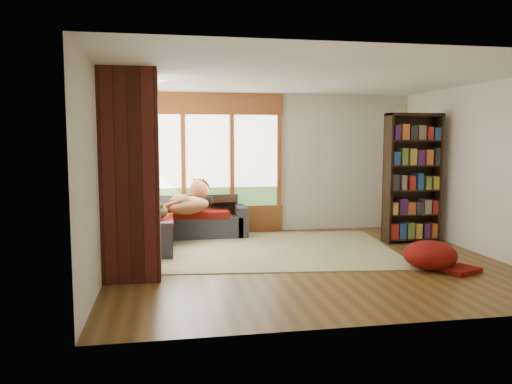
{
  "coord_description": "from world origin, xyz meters",
  "views": [
    {
      "loc": [
        -1.96,
        -6.76,
        1.74
      ],
      "look_at": [
        -0.62,
        0.66,
        0.95
      ],
      "focal_mm": 35.0,
      "sensor_mm": 36.0,
      "label": 1
    }
  ],
  "objects": [
    {
      "name": "pouf",
      "position": [
        1.53,
        -0.68,
        0.21
      ],
      "size": [
        0.89,
        0.89,
        0.38
      ],
      "primitive_type": "ellipsoid",
      "rotation": [
        0.0,
        0.0,
        -0.31
      ],
      "color": "maroon",
      "rests_on": "area_rug"
    },
    {
      "name": "brick_chimney",
      "position": [
        -2.4,
        -0.35,
        1.3
      ],
      "size": [
        0.7,
        0.7,
        2.6
      ],
      "primitive_type": "cube",
      "color": "#471914",
      "rests_on": "ground"
    },
    {
      "name": "throw_pillows",
      "position": [
        -1.86,
        1.75,
        0.77
      ],
      "size": [
        1.98,
        1.68,
        0.45
      ],
      "color": "#34261A",
      "rests_on": "sectional_sofa"
    },
    {
      "name": "bookshelf",
      "position": [
        2.14,
        1.05,
        1.09
      ],
      "size": [
        0.94,
        0.31,
        2.18
      ],
      "color": "black",
      "rests_on": "ground"
    },
    {
      "name": "wall_back",
      "position": [
        0.0,
        2.5,
        1.3
      ],
      "size": [
        5.5,
        0.04,
        2.6
      ],
      "primitive_type": "cube",
      "color": "silver",
      "rests_on": "ground"
    },
    {
      "name": "wall_front",
      "position": [
        0.0,
        -2.5,
        1.3
      ],
      "size": [
        5.5,
        0.04,
        2.6
      ],
      "primitive_type": "cube",
      "color": "silver",
      "rests_on": "ground"
    },
    {
      "name": "floor",
      "position": [
        0.0,
        0.0,
        0.0
      ],
      "size": [
        5.5,
        5.5,
        0.0
      ],
      "primitive_type": "plane",
      "color": "#4C3315",
      "rests_on": "ground"
    },
    {
      "name": "wall_left",
      "position": [
        -2.75,
        0.0,
        1.3
      ],
      "size": [
        0.04,
        5.0,
        2.6
      ],
      "primitive_type": "cube",
      "color": "silver",
      "rests_on": "ground"
    },
    {
      "name": "sectional_sofa",
      "position": [
        -1.95,
        1.7,
        0.3
      ],
      "size": [
        2.2,
        2.2,
        0.8
      ],
      "rotation": [
        0.0,
        0.0,
        0.04
      ],
      "color": "#292830",
      "rests_on": "ground"
    },
    {
      "name": "ceiling",
      "position": [
        0.0,
        0.0,
        2.6
      ],
      "size": [
        5.5,
        5.5,
        0.0
      ],
      "primitive_type": "plane",
      "color": "white"
    },
    {
      "name": "roller_blind",
      "position": [
        -2.69,
        2.03,
        1.75
      ],
      "size": [
        0.03,
        0.72,
        0.9
      ],
      "primitive_type": "cube",
      "color": "gray",
      "rests_on": "wall_left"
    },
    {
      "name": "wall_right",
      "position": [
        2.75,
        0.0,
        1.3
      ],
      "size": [
        0.04,
        5.0,
        2.6
      ],
      "primitive_type": "cube",
      "color": "silver",
      "rests_on": "ground"
    },
    {
      "name": "dog_tan",
      "position": [
        -1.56,
        1.74,
        0.79
      ],
      "size": [
        1.0,
        1.03,
        0.51
      ],
      "rotation": [
        0.0,
        0.0,
        0.84
      ],
      "color": "brown",
      "rests_on": "sectional_sofa"
    },
    {
      "name": "windows_left",
      "position": [
        -2.72,
        1.2,
        1.35
      ],
      "size": [
        0.1,
        2.62,
        1.9
      ],
      "color": "brown",
      "rests_on": "wall_left"
    },
    {
      "name": "dog_brindle",
      "position": [
        -2.25,
        1.23,
        0.77
      ],
      "size": [
        0.73,
        0.96,
        0.48
      ],
      "rotation": [
        0.0,
        0.0,
        1.84
      ],
      "color": "#302616",
      "rests_on": "sectional_sofa"
    },
    {
      "name": "area_rug",
      "position": [
        -0.28,
        0.87,
        0.01
      ],
      "size": [
        4.0,
        3.22,
        0.01
      ],
      "primitive_type": "cube",
      "rotation": [
        0.0,
        0.0,
        -0.11
      ],
      "color": "beige",
      "rests_on": "ground"
    },
    {
      "name": "windows_back",
      "position": [
        -1.2,
        2.47,
        1.35
      ],
      "size": [
        2.82,
        0.1,
        1.9
      ],
      "color": "brown",
      "rests_on": "wall_back"
    }
  ]
}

